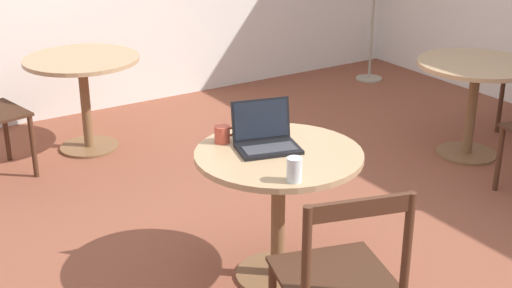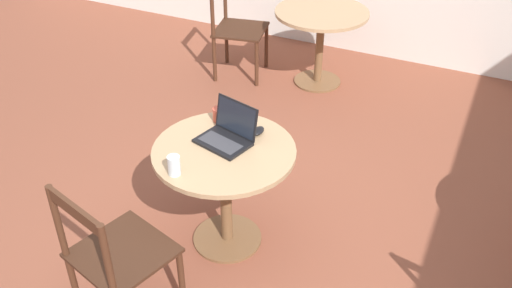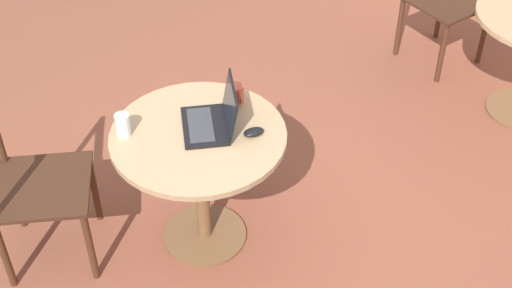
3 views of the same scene
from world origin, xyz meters
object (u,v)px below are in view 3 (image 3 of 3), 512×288
cafe_table_near (200,158)px  chair_near_front (32,187)px  drinking_glass (123,125)px  mug (236,94)px  laptop (213,119)px  mouse (254,132)px

cafe_table_near → chair_near_front: chair_near_front is taller
drinking_glass → mug: bearing=93.4°
chair_near_front → laptop: (0.21, 0.86, 0.30)m
cafe_table_near → mug: size_ratio=7.22×
cafe_table_near → mug: (-0.17, 0.26, 0.19)m
chair_near_front → mouse: 1.10m
mug → drinking_glass: (0.03, -0.58, 0.01)m
laptop → mug: (-0.15, 0.18, -0.00)m
chair_near_front → drinking_glass: (0.09, 0.46, 0.31)m
mouse → mug: bearing=175.0°
mouse → cafe_table_near: bearing=-114.4°
laptop → mug: laptop is taller
cafe_table_near → drinking_glass: bearing=-112.6°
chair_near_front → drinking_glass: size_ratio=8.02×
mug → drinking_glass: 0.58m
mug → drinking_glass: drinking_glass is taller
cafe_table_near → drinking_glass: drinking_glass is taller
mouse → chair_near_front: bearing=-108.3°
chair_near_front → mug: 1.08m
cafe_table_near → laptop: size_ratio=2.34×
chair_near_front → laptop: 0.93m
cafe_table_near → chair_near_front: (-0.23, -0.78, -0.10)m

